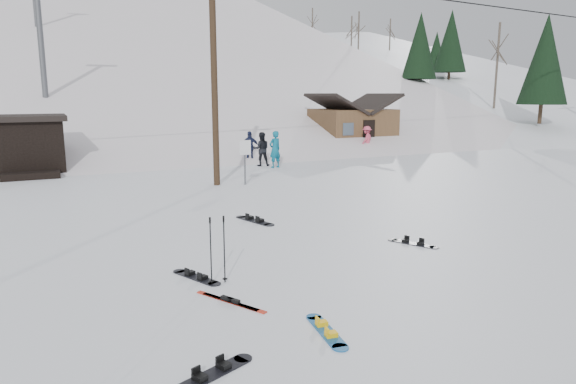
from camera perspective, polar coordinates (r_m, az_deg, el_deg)
name	(u,v)px	position (r m, az deg, el deg)	size (l,w,h in m)	color
ground	(370,334)	(8.48, 9.07, -15.31)	(200.00, 200.00, 0.00)	white
ski_slope	(93,233)	(63.36, -20.84, -4.26)	(60.00, 75.00, 45.00)	white
ridge_right	(389,203)	(71.94, 11.19, -1.18)	(34.00, 85.00, 36.00)	white
treeline_right	(420,126)	(63.02, 14.45, 7.11)	(20.00, 60.00, 10.00)	black
treeline_crest	(70,117)	(92.40, -23.06, 7.67)	(50.00, 6.00, 10.00)	black
utility_pole	(214,69)	(21.23, -8.23, 13.33)	(2.00, 0.26, 9.00)	#3A2819
trail_sign	(245,154)	(21.31, -4.81, 4.21)	(0.50, 0.09, 1.85)	#595B60
lift_hut	(29,145)	(27.27, -26.84, 4.72)	(3.40, 4.10, 2.75)	black
lift_tower_near	(39,25)	(36.46, -25.89, 16.31)	(2.20, 0.36, 8.00)	#595B60
cabin	(352,127)	(35.98, 7.16, 7.19)	(5.39, 4.40, 3.77)	brown
hero_snowboard	(326,331)	(8.45, 4.27, -15.11)	(0.40, 1.36, 0.10)	#1960A3
hero_skis	(230,301)	(9.56, -6.43, -11.95)	(0.86, 1.49, 0.09)	#A92111
ski_poles	(218,249)	(10.28, -7.83, -6.34)	(0.38, 0.10, 1.37)	black
board_scatter_a	(212,373)	(7.38, -8.45, -19.32)	(1.31, 0.68, 0.10)	black
board_scatter_b	(196,277)	(10.84, -10.15, -9.26)	(0.71, 1.29, 0.10)	black
board_scatter_d	(413,243)	(13.36, 13.71, -5.53)	(0.76, 1.23, 0.10)	black
board_scatter_f	(255,220)	(15.28, -3.73, -3.16)	(0.70, 1.56, 0.11)	black
skier_teal	(275,149)	(26.26, -1.46, 4.76)	(0.69, 0.45, 1.88)	#0C6481
skier_dark	(261,149)	(26.94, -2.98, 4.78)	(0.86, 0.67, 1.77)	black
skier_pink	(367,139)	(33.36, 8.75, 5.79)	(1.11, 0.64, 1.72)	#D94C66
skier_navy	(250,147)	(28.28, -4.24, 5.01)	(1.01, 0.42, 1.73)	#191F3F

